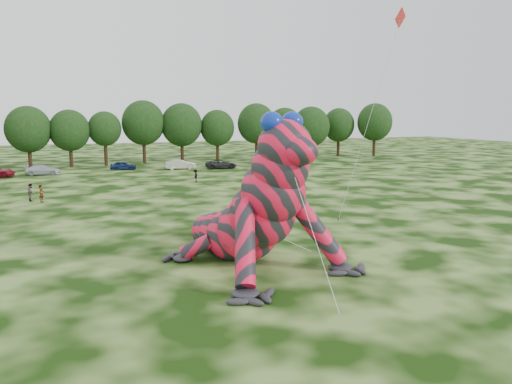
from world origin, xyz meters
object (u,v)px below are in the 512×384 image
at_px(car_4, 123,166).
at_px(spectator_2, 195,176).
at_px(tree_9, 105,139).
at_px(tree_12, 217,136).
at_px(tree_11, 182,133).
at_px(tree_15, 311,132).
at_px(tree_16, 339,132).
at_px(spectator_1, 31,192).
at_px(car_6, 221,164).
at_px(car_7, 266,160).
at_px(tree_10, 144,132).
at_px(tree_7, 29,137).
at_px(tree_17, 375,130).
at_px(flying_kite, 396,34).
at_px(car_5, 180,164).
at_px(tree_13, 256,132).
at_px(spectator_0, 41,194).
at_px(tree_14, 285,133).
at_px(inflatable_gecko, 235,186).
at_px(tree_8, 70,138).
at_px(car_3, 43,170).

distance_m(car_4, spectator_2, 18.34).
height_order(tree_9, tree_12, tree_12).
xyz_separation_m(tree_11, tree_15, (24.69, -0.42, -0.22)).
xyz_separation_m(tree_16, spectator_1, (-54.26, -33.62, -3.84)).
height_order(tree_12, car_6, tree_12).
distance_m(tree_15, car_7, 15.51).
distance_m(tree_9, tree_10, 6.52).
distance_m(tree_7, tree_17, 62.03).
distance_m(tree_12, spectator_2, 27.43).
height_order(flying_kite, spectator_2, flying_kite).
bearing_deg(tree_15, car_7, -147.17).
bearing_deg(tree_17, car_5, -167.43).
distance_m(tree_13, spectator_0, 48.01).
bearing_deg(tree_7, spectator_1, -87.65).
distance_m(car_7, spectator_1, 42.15).
bearing_deg(spectator_1, tree_14, -59.84).
relative_size(car_6, spectator_2, 3.05).
height_order(inflatable_gecko, spectator_0, inflatable_gecko).
height_order(tree_8, tree_13, tree_13).
xyz_separation_m(tree_17, spectator_0, (-59.80, -32.13, -4.31)).
bearing_deg(car_5, car_4, 76.58).
relative_size(tree_10, tree_14, 1.12).
relative_size(tree_7, tree_14, 1.01).
bearing_deg(tree_15, inflatable_gecko, -121.73).
height_order(tree_13, car_3, tree_13).
bearing_deg(flying_kite, car_4, 106.27).
height_order(tree_10, tree_15, tree_10).
bearing_deg(tree_10, inflatable_gecko, -94.32).
distance_m(tree_9, spectator_0, 34.19).
bearing_deg(car_3, tree_16, -67.42).
bearing_deg(tree_8, tree_15, 1.05).
xyz_separation_m(car_6, spectator_0, (-24.78, -21.66, 0.18)).
height_order(inflatable_gecko, spectator_2, inflatable_gecko).
bearing_deg(inflatable_gecko, tree_10, 69.40).
bearing_deg(flying_kite, car_3, 119.04).
bearing_deg(spectator_0, inflatable_gecko, -136.31).
distance_m(inflatable_gecko, tree_15, 67.45).
bearing_deg(car_6, car_5, 80.20).
bearing_deg(car_5, car_6, -99.06).
relative_size(inflatable_gecko, car_4, 4.47).
distance_m(tree_15, tree_17, 13.52).
bearing_deg(spectator_2, tree_15, 160.92).
bearing_deg(tree_8, tree_14, 2.64).
height_order(tree_16, spectator_1, tree_16).
distance_m(tree_17, car_3, 60.91).
bearing_deg(car_7, tree_15, -64.12).
distance_m(tree_9, tree_16, 44.43).
bearing_deg(car_3, tree_9, -33.62).
bearing_deg(tree_14, car_4, -163.97).
relative_size(tree_16, car_6, 1.97).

